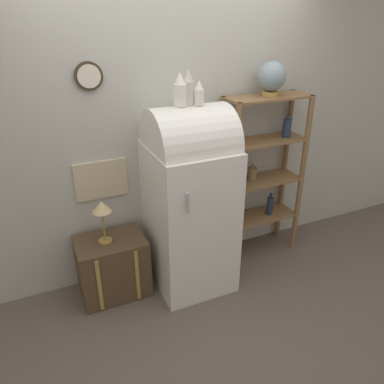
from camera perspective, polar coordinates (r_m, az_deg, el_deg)
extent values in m
plane|color=#60564C|center=(3.39, 1.18, -14.92)|extent=(12.00, 12.00, 0.00)
cube|color=#B7B7AD|center=(3.22, -3.06, 10.22)|extent=(7.00, 0.05, 2.70)
cylinder|color=#382D1E|center=(2.92, -15.48, 16.67)|extent=(0.20, 0.03, 0.20)
cylinder|color=beige|center=(2.90, -15.41, 16.62)|extent=(0.17, 0.01, 0.17)
cube|color=#C6B793|center=(3.15, -13.67, 1.82)|extent=(0.43, 0.02, 0.32)
cube|color=white|center=(3.18, -0.35, -3.94)|extent=(0.64, 0.68, 1.27)
cylinder|color=white|center=(2.92, -0.38, 7.22)|extent=(0.62, 0.61, 0.61)
cylinder|color=#B7B7BC|center=(2.66, -0.67, -1.66)|extent=(0.02, 0.02, 0.16)
cube|color=brown|center=(3.30, -11.98, -11.05)|extent=(0.56, 0.40, 0.53)
cube|color=#AD8942|center=(3.12, -13.92, -13.73)|extent=(0.03, 0.01, 0.47)
cube|color=#AD8942|center=(3.16, -8.32, -12.52)|extent=(0.03, 0.01, 0.47)
cylinder|color=olive|center=(3.32, 6.52, 0.04)|extent=(0.05, 0.05, 1.56)
cylinder|color=olive|center=(3.72, 16.34, 2.05)|extent=(0.05, 0.05, 1.56)
cylinder|color=olive|center=(3.53, 4.31, 1.78)|extent=(0.05, 0.05, 1.56)
cylinder|color=olive|center=(3.91, 13.85, 3.52)|extent=(0.05, 0.05, 1.56)
cube|color=olive|center=(3.78, 10.00, -3.63)|extent=(0.76, 0.30, 0.02)
cube|color=olive|center=(3.61, 10.47, 1.79)|extent=(0.76, 0.30, 0.02)
cube|color=olive|center=(3.47, 10.98, 7.69)|extent=(0.76, 0.30, 0.02)
cube|color=olive|center=(3.37, 11.54, 14.00)|extent=(0.76, 0.30, 0.02)
cylinder|color=#23334C|center=(3.78, 11.77, -2.08)|extent=(0.06, 0.06, 0.18)
cylinder|color=#23334C|center=(3.73, 11.93, -0.54)|extent=(0.03, 0.03, 0.05)
cylinder|color=#23334C|center=(3.57, 14.24, 9.41)|extent=(0.08, 0.08, 0.16)
cylinder|color=#23334C|center=(3.54, 14.42, 10.99)|extent=(0.03, 0.03, 0.04)
cylinder|color=#7F6647|center=(3.57, 9.14, 2.79)|extent=(0.09, 0.09, 0.12)
cylinder|color=#7F6647|center=(3.54, 9.22, 3.86)|extent=(0.03, 0.03, 0.03)
cylinder|color=#AD8942|center=(3.37, 11.83, 14.48)|extent=(0.15, 0.15, 0.04)
sphere|color=#7F939E|center=(3.35, 12.06, 16.86)|extent=(0.24, 0.24, 0.24)
cylinder|color=white|center=(2.80, -1.83, 14.52)|extent=(0.09, 0.09, 0.16)
cone|color=white|center=(2.78, -1.87, 16.99)|extent=(0.08, 0.08, 0.09)
cylinder|color=beige|center=(2.83, -0.53, 14.79)|extent=(0.08, 0.08, 0.17)
cone|color=beige|center=(2.81, -0.54, 17.42)|extent=(0.07, 0.07, 0.09)
cylinder|color=white|center=(2.84, 1.07, 14.24)|extent=(0.07, 0.07, 0.12)
cone|color=white|center=(2.82, 1.09, 16.03)|extent=(0.06, 0.06, 0.06)
cylinder|color=#AD8942|center=(3.14, -13.04, -7.23)|extent=(0.11, 0.11, 0.02)
cylinder|color=#AD8942|center=(3.07, -13.29, -5.06)|extent=(0.02, 0.02, 0.26)
cone|color=#DBC184|center=(2.99, -13.63, -2.17)|extent=(0.15, 0.15, 0.09)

